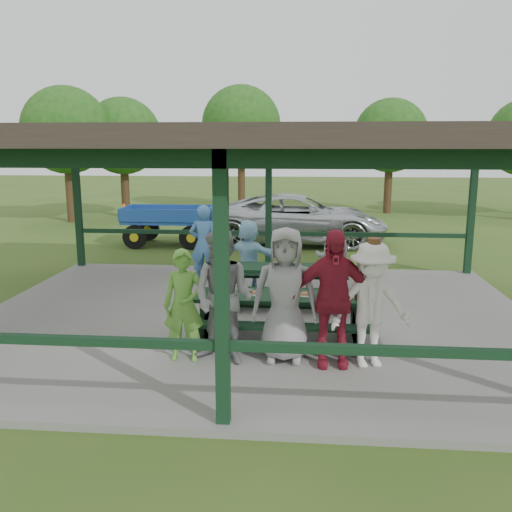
# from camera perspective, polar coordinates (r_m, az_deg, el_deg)

# --- Properties ---
(ground) EXTENTS (90.00, 90.00, 0.00)m
(ground) POSITION_cam_1_polar(r_m,az_deg,el_deg) (9.86, -0.17, -6.90)
(ground) COLOR #36551A
(ground) RESTS_ON ground
(concrete_slab) EXTENTS (10.00, 8.00, 0.10)m
(concrete_slab) POSITION_cam_1_polar(r_m,az_deg,el_deg) (9.84, -0.17, -6.63)
(concrete_slab) COLOR slate
(concrete_slab) RESTS_ON ground
(pavilion_structure) EXTENTS (10.60, 8.60, 3.24)m
(pavilion_structure) POSITION_cam_1_polar(r_m,az_deg,el_deg) (9.34, -0.18, 11.85)
(pavilion_structure) COLOR black
(pavilion_structure) RESTS_ON concrete_slab
(picnic_table_near) EXTENTS (2.72, 1.39, 0.75)m
(picnic_table_near) POSITION_cam_1_polar(r_m,az_deg,el_deg) (8.51, 2.59, -5.87)
(picnic_table_near) COLOR black
(picnic_table_near) RESTS_ON concrete_slab
(picnic_table_far) EXTENTS (2.38, 1.39, 0.75)m
(picnic_table_far) POSITION_cam_1_polar(r_m,az_deg,el_deg) (10.43, 3.40, -2.62)
(picnic_table_far) COLOR black
(picnic_table_far) RESTS_ON concrete_slab
(table_setting) EXTENTS (2.30, 0.45, 0.10)m
(table_setting) POSITION_cam_1_polar(r_m,az_deg,el_deg) (8.45, 2.79, -3.82)
(table_setting) COLOR white
(table_setting) RESTS_ON picnic_table_near
(contestant_green) EXTENTS (0.61, 0.42, 1.61)m
(contestant_green) POSITION_cam_1_polar(r_m,az_deg,el_deg) (7.77, -7.60, -5.15)
(contestant_green) COLOR #61A43A
(contestant_green) RESTS_ON concrete_slab
(contestant_grey_left) EXTENTS (1.09, 0.95, 1.90)m
(contestant_grey_left) POSITION_cam_1_polar(r_m,az_deg,el_deg) (7.58, -3.45, -4.37)
(contestant_grey_left) COLOR gray
(contestant_grey_left) RESTS_ON concrete_slab
(contestant_grey_mid) EXTENTS (0.94, 0.62, 1.92)m
(contestant_grey_mid) POSITION_cam_1_polar(r_m,az_deg,el_deg) (7.64, 3.07, -4.11)
(contestant_grey_mid) COLOR gray
(contestant_grey_mid) RESTS_ON concrete_slab
(contestant_red) EXTENTS (1.16, 0.55, 1.92)m
(contestant_red) POSITION_cam_1_polar(r_m,az_deg,el_deg) (7.54, 8.01, -4.44)
(contestant_red) COLOR maroon
(contestant_red) RESTS_ON concrete_slab
(contestant_white_fedora) EXTENTS (1.25, 0.89, 1.81)m
(contestant_white_fedora) POSITION_cam_1_polar(r_m,az_deg,el_deg) (7.62, 12.03, -5.05)
(contestant_white_fedora) COLOR white
(contestant_white_fedora) RESTS_ON concrete_slab
(spectator_lblue) EXTENTS (1.48, 0.95, 1.52)m
(spectator_lblue) POSITION_cam_1_polar(r_m,az_deg,el_deg) (11.28, -0.76, 0.02)
(spectator_lblue) COLOR #9BD5EF
(spectator_lblue) RESTS_ON concrete_slab
(spectator_blue) EXTENTS (0.65, 0.44, 1.76)m
(spectator_blue) POSITION_cam_1_polar(r_m,az_deg,el_deg) (11.96, -5.50, 1.21)
(spectator_blue) COLOR #457AB5
(spectator_blue) RESTS_ON concrete_slab
(spectator_grey) EXTENTS (0.81, 0.67, 1.53)m
(spectator_grey) POSITION_cam_1_polar(r_m,az_deg,el_deg) (11.21, 8.12, -0.15)
(spectator_grey) COLOR gray
(spectator_grey) RESTS_ON concrete_slab
(pickup_truck) EXTENTS (5.69, 2.64, 1.58)m
(pickup_truck) POSITION_cam_1_polar(r_m,az_deg,el_deg) (17.47, 4.44, 3.91)
(pickup_truck) COLOR silver
(pickup_truck) RESTS_ON ground
(farm_trailer) EXTENTS (3.75, 1.69, 1.31)m
(farm_trailer) POSITION_cam_1_polar(r_m,az_deg,el_deg) (17.36, -9.18, 3.28)
(farm_trailer) COLOR navy
(farm_trailer) RESTS_ON ground
(tree_far_left) EXTENTS (3.29, 3.29, 5.14)m
(tree_far_left) POSITION_cam_1_polar(r_m,az_deg,el_deg) (24.56, -13.85, 12.12)
(tree_far_left) COLOR #342215
(tree_far_left) RESTS_ON ground
(tree_left) EXTENTS (3.81, 3.81, 5.95)m
(tree_left) POSITION_cam_1_polar(r_m,az_deg,el_deg) (26.91, -1.57, 13.57)
(tree_left) COLOR #342215
(tree_left) RESTS_ON ground
(tree_mid) EXTENTS (3.33, 3.33, 5.20)m
(tree_mid) POSITION_cam_1_polar(r_m,az_deg,el_deg) (25.86, 13.97, 12.17)
(tree_mid) COLOR #342215
(tree_mid) RESTS_ON ground
(tree_edge_left) EXTENTS (3.48, 3.48, 5.44)m
(tree_edge_left) POSITION_cam_1_polar(r_m,az_deg,el_deg) (23.48, -19.36, 12.35)
(tree_edge_left) COLOR #342215
(tree_edge_left) RESTS_ON ground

